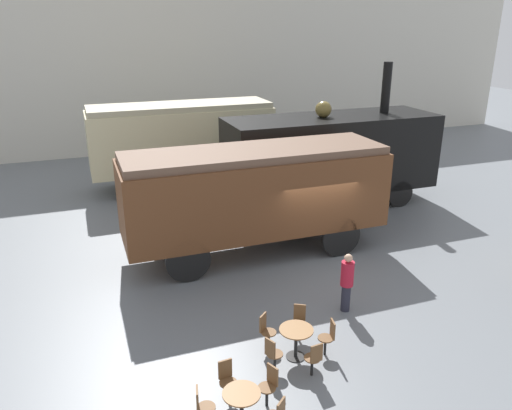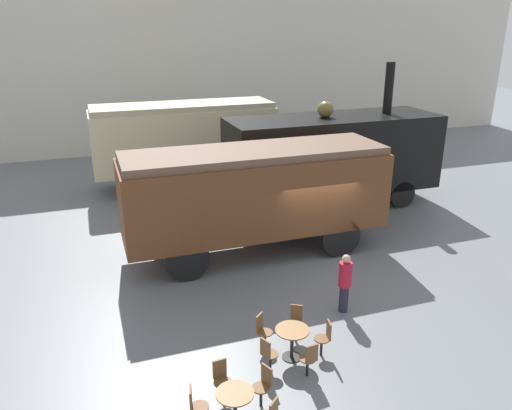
% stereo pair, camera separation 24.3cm
% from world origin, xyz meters
% --- Properties ---
extents(ground_plane, '(80.00, 80.00, 0.00)m').
position_xyz_m(ground_plane, '(0.00, 0.00, 0.00)').
color(ground_plane, slate).
extents(backdrop_wall, '(44.00, 0.15, 9.00)m').
position_xyz_m(backdrop_wall, '(0.00, 15.85, 4.50)').
color(backdrop_wall, beige).
rests_on(backdrop_wall, ground_plane).
extents(passenger_coach_vintage, '(8.14, 2.47, 3.78)m').
position_xyz_m(passenger_coach_vintage, '(-2.36, 8.77, 2.31)').
color(passenger_coach_vintage, beige).
rests_on(passenger_coach_vintage, ground_plane).
extents(steam_locomotive, '(8.59, 2.79, 5.70)m').
position_xyz_m(steam_locomotive, '(2.79, 4.21, 2.20)').
color(steam_locomotive, black).
rests_on(steam_locomotive, ground_plane).
extents(passenger_coach_wooden, '(8.36, 2.57, 3.50)m').
position_xyz_m(passenger_coach_wooden, '(-1.70, 0.87, 2.15)').
color(passenger_coach_wooden, brown).
rests_on(passenger_coach_wooden, ground_plane).
extents(cafe_table_near, '(0.77, 0.77, 0.74)m').
position_xyz_m(cafe_table_near, '(-2.72, -4.66, 0.56)').
color(cafe_table_near, black).
rests_on(cafe_table_near, ground_plane).
extents(cafe_table_mid, '(0.73, 0.73, 0.70)m').
position_xyz_m(cafe_table_mid, '(-4.50, -6.13, 0.52)').
color(cafe_table_mid, black).
rests_on(cafe_table_mid, ground_plane).
extents(cafe_chair_0, '(0.39, 0.40, 0.87)m').
position_xyz_m(cafe_chair_0, '(-2.34, -4.00, 0.51)').
color(cafe_chair_0, black).
rests_on(cafe_chair_0, ground_plane).
extents(cafe_chair_1, '(0.40, 0.40, 0.87)m').
position_xyz_m(cafe_chair_1, '(-3.23, -4.10, 0.51)').
color(cafe_chair_1, black).
rests_on(cafe_chair_1, ground_plane).
extents(cafe_chair_2, '(0.40, 0.38, 0.87)m').
position_xyz_m(cafe_chair_2, '(-3.41, -4.97, 0.51)').
color(cafe_chair_2, black).
rests_on(cafe_chair_2, ground_plane).
extents(cafe_chair_3, '(0.36, 0.37, 0.87)m').
position_xyz_m(cafe_chair_3, '(-2.64, -5.41, 0.51)').
color(cafe_chair_3, black).
rests_on(cafe_chair_3, ground_plane).
extents(cafe_chair_4, '(0.38, 0.36, 0.87)m').
position_xyz_m(cafe_chair_4, '(-1.98, -4.81, 0.51)').
color(cafe_chair_4, black).
rests_on(cafe_chair_4, ground_plane).
extents(cafe_chair_5, '(0.40, 0.38, 0.87)m').
position_xyz_m(cafe_chair_5, '(-3.82, -5.84, 0.51)').
color(cafe_chair_5, black).
rests_on(cafe_chair_5, ground_plane).
extents(cafe_chair_6, '(0.36, 0.37, 0.87)m').
position_xyz_m(cafe_chair_6, '(-4.57, -5.39, 0.51)').
color(cafe_chair_6, black).
rests_on(cafe_chair_6, ground_plane).
extents(cafe_chair_7, '(0.38, 0.36, 0.87)m').
position_xyz_m(cafe_chair_7, '(-5.22, -5.96, 0.51)').
color(cafe_chair_7, black).
rests_on(cafe_chair_7, ground_plane).
extents(visitor_person, '(0.34, 0.34, 1.64)m').
position_xyz_m(visitor_person, '(-0.68, -3.31, 0.88)').
color(visitor_person, '#262633').
rests_on(visitor_person, ground_plane).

